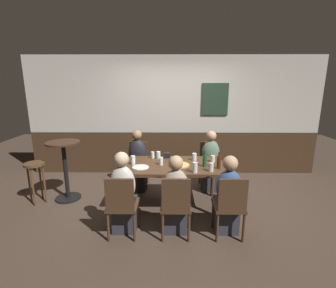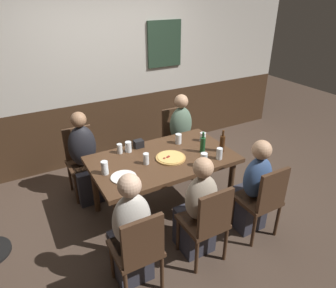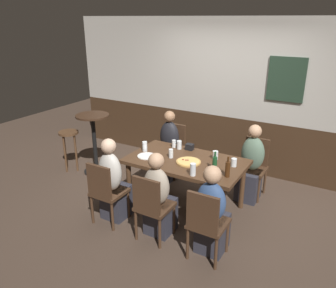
% 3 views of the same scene
% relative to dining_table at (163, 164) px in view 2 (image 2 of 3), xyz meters
% --- Properties ---
extents(ground_plane, '(12.00, 12.00, 0.00)m').
position_rel_dining_table_xyz_m(ground_plane, '(0.00, 0.00, -0.66)').
color(ground_plane, '#423328').
extents(wall_back, '(6.40, 0.13, 2.60)m').
position_rel_dining_table_xyz_m(wall_back, '(0.01, 1.65, 0.64)').
color(wall_back, '#3D2819').
rests_on(wall_back, ground_plane).
extents(dining_table, '(1.60, 0.94, 0.74)m').
position_rel_dining_table_xyz_m(dining_table, '(0.00, 0.00, 0.00)').
color(dining_table, '#472D1C').
rests_on(dining_table, ground_plane).
extents(chair_left_near, '(0.40, 0.40, 0.88)m').
position_rel_dining_table_xyz_m(chair_left_near, '(-0.71, -0.88, -0.16)').
color(chair_left_near, '#422B1C').
rests_on(chair_left_near, ground_plane).
extents(chair_mid_near, '(0.40, 0.40, 0.88)m').
position_rel_dining_table_xyz_m(chair_mid_near, '(0.00, -0.88, -0.16)').
color(chair_mid_near, '#422B1C').
rests_on(chair_mid_near, ground_plane).
extents(chair_right_near, '(0.40, 0.40, 0.88)m').
position_rel_dining_table_xyz_m(chair_right_near, '(0.71, -0.88, -0.16)').
color(chair_right_near, '#422B1C').
rests_on(chair_right_near, ground_plane).
extents(chair_right_far, '(0.40, 0.40, 0.88)m').
position_rel_dining_table_xyz_m(chair_right_far, '(0.71, 0.88, -0.16)').
color(chair_right_far, '#422B1C').
rests_on(chair_right_far, ground_plane).
extents(chair_left_far, '(0.40, 0.40, 0.88)m').
position_rel_dining_table_xyz_m(chair_left_far, '(-0.71, 0.88, -0.16)').
color(chair_left_far, '#422B1C').
rests_on(chair_left_far, ground_plane).
extents(person_left_near, '(0.34, 0.37, 1.16)m').
position_rel_dining_table_xyz_m(person_left_near, '(-0.71, -0.72, -0.17)').
color(person_left_near, '#2D2D38').
rests_on(person_left_near, ground_plane).
extents(person_mid_near, '(0.34, 0.37, 1.11)m').
position_rel_dining_table_xyz_m(person_mid_near, '(0.00, -0.72, -0.19)').
color(person_mid_near, '#2D2D38').
rests_on(person_mid_near, ground_plane).
extents(person_right_near, '(0.34, 0.37, 1.11)m').
position_rel_dining_table_xyz_m(person_right_near, '(0.71, -0.72, -0.19)').
color(person_right_near, '#2D2D38').
rests_on(person_right_near, ground_plane).
extents(person_right_far, '(0.34, 0.37, 1.15)m').
position_rel_dining_table_xyz_m(person_right_far, '(0.71, 0.72, -0.17)').
color(person_right_far, '#2D2D38').
rests_on(person_right_far, ground_plane).
extents(person_left_far, '(0.34, 0.37, 1.16)m').
position_rel_dining_table_xyz_m(person_left_far, '(-0.71, 0.72, -0.17)').
color(person_left_far, '#2D2D38').
rests_on(person_left_far, ground_plane).
extents(pizza, '(0.33, 0.33, 0.03)m').
position_rel_dining_table_xyz_m(pizza, '(0.07, -0.06, 0.09)').
color(pizza, tan).
rests_on(pizza, dining_table).
extents(tumbler_short, '(0.06, 0.06, 0.13)m').
position_rel_dining_table_xyz_m(tumbler_short, '(-0.22, -0.03, 0.14)').
color(tumbler_short, silver).
rests_on(tumbler_short, dining_table).
extents(highball_clear, '(0.07, 0.07, 0.13)m').
position_rel_dining_table_xyz_m(highball_clear, '(0.54, -0.33, 0.14)').
color(highball_clear, silver).
rests_on(highball_clear, dining_table).
extents(pint_glass_pale, '(0.07, 0.07, 0.14)m').
position_rel_dining_table_xyz_m(pint_glass_pale, '(-0.67, -0.01, 0.15)').
color(pint_glass_pale, silver).
rests_on(pint_glass_pale, dining_table).
extents(pint_glass_amber, '(0.07, 0.07, 0.16)m').
position_rel_dining_table_xyz_m(pint_glass_amber, '(0.29, -0.38, 0.15)').
color(pint_glass_amber, silver).
rests_on(pint_glass_amber, dining_table).
extents(beer_glass_half, '(0.06, 0.06, 0.11)m').
position_rel_dining_table_xyz_m(beer_glass_half, '(-0.38, 0.34, 0.13)').
color(beer_glass_half, silver).
rests_on(beer_glass_half, dining_table).
extents(beer_glass_tall, '(0.07, 0.07, 0.13)m').
position_rel_dining_table_xyz_m(beer_glass_tall, '(-0.28, 0.32, 0.14)').
color(beer_glass_tall, silver).
rests_on(beer_glass_tall, dining_table).
extents(pint_glass_stout, '(0.08, 0.08, 0.12)m').
position_rel_dining_table_xyz_m(pint_glass_stout, '(0.34, 0.22, 0.13)').
color(pint_glass_stout, silver).
rests_on(pint_glass_stout, dining_table).
extents(tumbler_water, '(0.07, 0.07, 0.11)m').
position_rel_dining_table_xyz_m(tumbler_water, '(0.64, 0.13, 0.13)').
color(tumbler_water, silver).
rests_on(tumbler_water, dining_table).
extents(beer_bottle_green, '(0.06, 0.06, 0.25)m').
position_rel_dining_table_xyz_m(beer_bottle_green, '(0.47, -0.11, 0.18)').
color(beer_bottle_green, '#194723').
rests_on(beer_bottle_green, dining_table).
extents(beer_bottle_brown, '(0.06, 0.06, 0.27)m').
position_rel_dining_table_xyz_m(beer_bottle_brown, '(0.67, -0.20, 0.19)').
color(beer_bottle_brown, '#42230F').
rests_on(beer_bottle_brown, dining_table).
extents(plate_white_large, '(0.26, 0.26, 0.01)m').
position_rel_dining_table_xyz_m(plate_white_large, '(-0.54, -0.17, 0.09)').
color(plate_white_large, white).
rests_on(plate_white_large, dining_table).
extents(condiment_caddy, '(0.11, 0.09, 0.09)m').
position_rel_dining_table_xyz_m(condiment_caddy, '(-0.13, 0.36, 0.13)').
color(condiment_caddy, black).
rests_on(condiment_caddy, dining_table).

